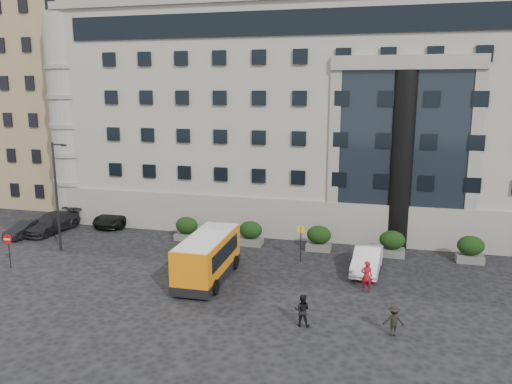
% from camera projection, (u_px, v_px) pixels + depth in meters
% --- Properties ---
extents(ground, '(120.00, 120.00, 0.00)m').
position_uv_depth(ground, '(200.00, 280.00, 31.00)').
color(ground, black).
rests_on(ground, ground).
extents(civic_building, '(44.00, 24.00, 18.00)m').
position_uv_depth(civic_building, '(335.00, 117.00, 48.58)').
color(civic_building, gray).
rests_on(civic_building, ground).
extents(entrance_column, '(1.80, 1.80, 13.00)m').
position_uv_depth(entrance_column, '(401.00, 161.00, 36.54)').
color(entrance_column, black).
rests_on(entrance_column, ground).
extents(apartment_near, '(14.00, 14.00, 20.00)m').
position_uv_depth(apartment_near, '(54.00, 105.00, 53.74)').
color(apartment_near, '#987F58').
rests_on(apartment_near, ground).
extents(apartment_far, '(13.00, 13.00, 22.00)m').
position_uv_depth(apartment_far, '(115.00, 93.00, 71.33)').
color(apartment_far, olive).
rests_on(apartment_far, ground).
extents(hedge_a, '(1.80, 1.26, 1.84)m').
position_uv_depth(hedge_a, '(187.00, 228.00, 39.18)').
color(hedge_a, '#575755').
rests_on(hedge_a, ground).
extents(hedge_b, '(1.80, 1.26, 1.84)m').
position_uv_depth(hedge_b, '(251.00, 233.00, 37.92)').
color(hedge_b, '#575755').
rests_on(hedge_b, ground).
extents(hedge_c, '(1.80, 1.26, 1.84)m').
position_uv_depth(hedge_c, '(319.00, 238.00, 36.66)').
color(hedge_c, '#575755').
rests_on(hedge_c, ground).
extents(hedge_d, '(1.80, 1.26, 1.84)m').
position_uv_depth(hedge_d, '(392.00, 243.00, 35.41)').
color(hedge_d, '#575755').
rests_on(hedge_d, ground).
extents(hedge_e, '(1.80, 1.26, 1.84)m').
position_uv_depth(hedge_e, '(470.00, 249.00, 34.15)').
color(hedge_e, '#575755').
rests_on(hedge_e, ground).
extents(street_lamp, '(1.16, 0.18, 8.00)m').
position_uv_depth(street_lamp, '(57.00, 193.00, 35.84)').
color(street_lamp, '#262628').
rests_on(street_lamp, ground).
extents(bus_stop_sign, '(0.50, 0.08, 2.52)m').
position_uv_depth(bus_stop_sign, '(301.00, 237.00, 34.06)').
color(bus_stop_sign, '#262628').
rests_on(bus_stop_sign, ground).
extents(no_entry_sign, '(0.64, 0.16, 2.32)m').
position_uv_depth(no_entry_sign, '(8.00, 244.00, 32.82)').
color(no_entry_sign, '#262628').
rests_on(no_entry_sign, ground).
extents(minibus, '(2.66, 6.79, 2.82)m').
position_uv_depth(minibus, '(208.00, 256.00, 30.89)').
color(minibus, orange).
rests_on(minibus, ground).
extents(red_truck, '(2.64, 5.02, 2.61)m').
position_uv_depth(red_truck, '(131.00, 191.00, 51.21)').
color(red_truck, maroon).
rests_on(red_truck, ground).
extents(parked_car_b, '(1.60, 3.86, 1.24)m').
position_uv_depth(parked_car_b, '(26.00, 229.00, 40.22)').
color(parked_car_b, black).
rests_on(parked_car_b, ground).
extents(parked_car_c, '(2.72, 5.56, 1.56)m').
position_uv_depth(parked_car_c, '(52.00, 223.00, 41.39)').
color(parked_car_c, black).
rests_on(parked_car_c, ground).
extents(parked_car_d, '(2.87, 5.67, 1.54)m').
position_uv_depth(parked_car_d, '(120.00, 215.00, 43.76)').
color(parked_car_d, black).
rests_on(parked_car_d, ground).
extents(white_taxi, '(2.01, 4.91, 1.58)m').
position_uv_depth(white_taxi, '(367.00, 260.00, 32.41)').
color(white_taxi, white).
rests_on(white_taxi, ground).
extents(pedestrian_a, '(0.74, 0.55, 1.86)m').
position_uv_depth(pedestrian_a, '(367.00, 276.00, 29.21)').
color(pedestrian_a, maroon).
rests_on(pedestrian_a, ground).
extents(pedestrian_b, '(0.81, 0.64, 1.66)m').
position_uv_depth(pedestrian_b, '(302.00, 310.00, 24.96)').
color(pedestrian_b, black).
rests_on(pedestrian_b, ground).
extents(pedestrian_c, '(1.04, 0.66, 1.54)m').
position_uv_depth(pedestrian_c, '(394.00, 321.00, 23.97)').
color(pedestrian_c, black).
rests_on(pedestrian_c, ground).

